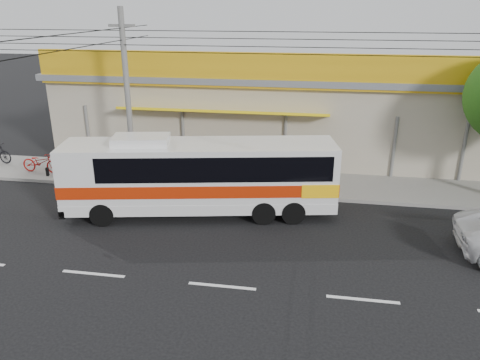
# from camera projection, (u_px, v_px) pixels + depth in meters

# --- Properties ---
(ground) EXTENTS (120.00, 120.00, 0.00)m
(ground) POSITION_uv_depth(u_px,v_px,m) (237.00, 245.00, 15.93)
(ground) COLOR black
(ground) RESTS_ON ground
(sidewalk) EXTENTS (30.00, 3.20, 0.15)m
(sidewalk) POSITION_uv_depth(u_px,v_px,m) (259.00, 182.00, 21.44)
(sidewalk) COLOR gray
(sidewalk) RESTS_ON ground
(lane_markings) EXTENTS (50.00, 0.12, 0.01)m
(lane_markings) POSITION_uv_depth(u_px,v_px,m) (222.00, 286.00, 13.62)
(lane_markings) COLOR silver
(lane_markings) RESTS_ON ground
(storefront_building) EXTENTS (22.60, 9.20, 5.70)m
(storefront_building) POSITION_uv_depth(u_px,v_px,m) (273.00, 109.00, 25.77)
(storefront_building) COLOR #ACA18A
(storefront_building) RESTS_ON ground
(coach_bus) EXTENTS (10.50, 4.10, 3.16)m
(coach_bus) POSITION_uv_depth(u_px,v_px,m) (204.00, 173.00, 17.78)
(coach_bus) COLOR silver
(coach_bus) RESTS_ON ground
(motorbike_red) EXTENTS (1.95, 0.77, 1.01)m
(motorbike_red) POSITION_uv_depth(u_px,v_px,m) (41.00, 162.00, 22.28)
(motorbike_red) COLOR #970E0B
(motorbike_red) RESTS_ON sidewalk
(utility_pole) EXTENTS (34.00, 14.00, 7.65)m
(utility_pole) POSITION_uv_depth(u_px,v_px,m) (123.00, 40.00, 19.60)
(utility_pole) COLOR #5D5D5A
(utility_pole) RESTS_ON ground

